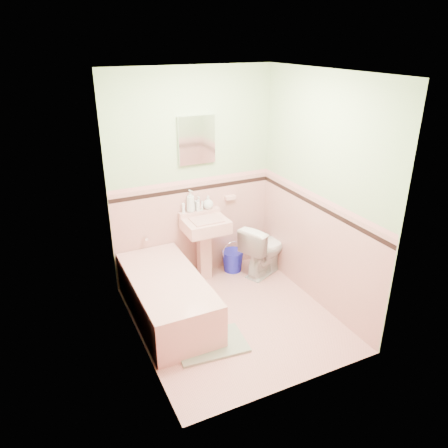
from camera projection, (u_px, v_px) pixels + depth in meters
name	position (u px, v px, depth m)	size (l,w,h in m)	color
floor	(234.00, 317.00, 4.64)	(2.20, 2.20, 0.00)	#E49E95
ceiling	(237.00, 72.00, 3.63)	(2.20, 2.20, 0.00)	white
wall_back	(193.00, 178.00, 5.04)	(2.50, 2.50, 0.00)	beige
wall_front	(302.00, 259.00, 3.23)	(2.50, 2.50, 0.00)	beige
wall_left	(132.00, 228.00, 3.74)	(2.50, 2.50, 0.00)	beige
wall_right	(320.00, 194.00, 4.53)	(2.50, 2.50, 0.00)	beige
wainscot_back	(195.00, 229.00, 5.30)	(2.00, 2.00, 0.00)	#E7A49B
wainscot_front	(295.00, 329.00, 3.50)	(2.00, 2.00, 0.00)	#E7A49B
wainscot_left	(140.00, 292.00, 4.01)	(2.20, 2.20, 0.00)	#E7A49B
wainscot_right	(314.00, 250.00, 4.79)	(2.20, 2.20, 0.00)	#E7A49B
accent_back	(194.00, 189.00, 5.08)	(2.00, 2.00, 0.00)	black
accent_front	(299.00, 273.00, 3.29)	(2.00, 2.00, 0.00)	black
accent_left	(136.00, 241.00, 3.80)	(2.20, 2.20, 0.00)	black
accent_right	(318.00, 206.00, 4.58)	(2.20, 2.20, 0.00)	black
cap_back	(193.00, 181.00, 5.04)	(2.00, 2.00, 0.00)	pink
cap_front	(300.00, 261.00, 3.25)	(2.00, 2.00, 0.00)	pink
cap_left	(135.00, 231.00, 3.76)	(2.20, 2.20, 0.00)	pink
cap_right	(318.00, 197.00, 4.54)	(2.20, 2.20, 0.00)	pink
bathtub	(167.00, 298.00, 4.57)	(0.70, 1.50, 0.45)	#DFA199
tub_faucet	(145.00, 238.00, 5.00)	(0.04, 0.04, 0.12)	silver
sink	(206.00, 250.00, 5.21)	(0.51, 0.48, 0.80)	#DFA199
sink_faucet	(201.00, 204.00, 5.10)	(0.02, 0.02, 0.10)	silver
medicine_cabinet	(197.00, 140.00, 4.86)	(0.44, 0.04, 0.55)	white
soap_dish	(230.00, 197.00, 5.32)	(0.13, 0.08, 0.04)	#DFA199
soap_bottle_left	(190.00, 201.00, 5.07)	(0.10, 0.10, 0.27)	#B2B2B2
soap_bottle_mid	(199.00, 203.00, 5.13)	(0.08, 0.08, 0.17)	#B2B2B2
soap_bottle_right	(208.00, 202.00, 5.18)	(0.13, 0.13, 0.16)	#B2B2B2
tube	(183.00, 208.00, 5.07)	(0.04, 0.04, 0.12)	white
toilet	(264.00, 249.00, 5.40)	(0.37, 0.66, 0.67)	white
bucket	(233.00, 261.00, 5.52)	(0.27, 0.27, 0.27)	#1A1DBA
bath_mat	(211.00, 344.00, 4.22)	(0.67, 0.45, 0.03)	#93A58A
shoe	(217.00, 333.00, 4.31)	(0.16, 0.08, 0.07)	#BF1E59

